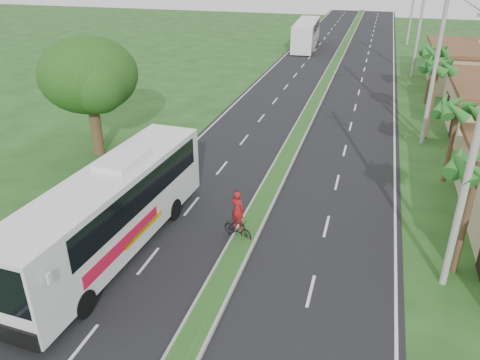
# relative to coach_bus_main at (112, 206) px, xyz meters

# --- Properties ---
(ground) EXTENTS (180.00, 180.00, 0.00)m
(ground) POSITION_rel_coach_bus_main_xyz_m (5.20, -0.39, -2.22)
(ground) COLOR #1F4419
(ground) RESTS_ON ground
(road_asphalt) EXTENTS (14.00, 160.00, 0.02)m
(road_asphalt) POSITION_rel_coach_bus_main_xyz_m (5.20, 19.61, -2.21)
(road_asphalt) COLOR black
(road_asphalt) RESTS_ON ground
(median_strip) EXTENTS (1.20, 160.00, 0.18)m
(median_strip) POSITION_rel_coach_bus_main_xyz_m (5.20, 19.61, -2.12)
(median_strip) COLOR gray
(median_strip) RESTS_ON ground
(lane_edge_left) EXTENTS (0.12, 160.00, 0.01)m
(lane_edge_left) POSITION_rel_coach_bus_main_xyz_m (-1.50, 19.61, -2.22)
(lane_edge_left) COLOR silver
(lane_edge_left) RESTS_ON ground
(lane_edge_right) EXTENTS (0.12, 160.00, 0.01)m
(lane_edge_right) POSITION_rel_coach_bus_main_xyz_m (11.90, 19.61, -2.22)
(lane_edge_right) COLOR silver
(lane_edge_right) RESTS_ON ground
(shop_far) EXTENTS (8.60, 11.60, 3.82)m
(shop_far) POSITION_rel_coach_bus_main_xyz_m (19.20, 35.61, -0.29)
(shop_far) COLOR tan
(shop_far) RESTS_ON ground
(palm_verge_a) EXTENTS (2.40, 2.40, 5.45)m
(palm_verge_a) POSITION_rel_coach_bus_main_xyz_m (14.20, 2.61, 2.52)
(palm_verge_a) COLOR #473321
(palm_verge_a) RESTS_ON ground
(palm_verge_b) EXTENTS (2.40, 2.40, 5.05)m
(palm_verge_b) POSITION_rel_coach_bus_main_xyz_m (14.60, 11.61, 2.14)
(palm_verge_b) COLOR #473321
(palm_verge_b) RESTS_ON ground
(palm_verge_c) EXTENTS (2.40, 2.40, 5.85)m
(palm_verge_c) POSITION_rel_coach_bus_main_xyz_m (14.00, 18.61, 2.90)
(palm_verge_c) COLOR #473321
(palm_verge_c) RESTS_ON ground
(palm_verge_d) EXTENTS (2.40, 2.40, 5.25)m
(palm_verge_d) POSITION_rel_coach_bus_main_xyz_m (14.50, 27.61, 2.33)
(palm_verge_d) COLOR #473321
(palm_verge_d) RESTS_ON ground
(shade_tree) EXTENTS (6.30, 6.00, 7.54)m
(shade_tree) POSITION_rel_coach_bus_main_xyz_m (-6.91, 9.63, 2.81)
(shade_tree) COLOR #473321
(shade_tree) RESTS_ON ground
(utility_pole_a) EXTENTS (1.60, 0.28, 11.00)m
(utility_pole_a) POSITION_rel_coach_bus_main_xyz_m (13.70, 1.61, 3.45)
(utility_pole_a) COLOR gray
(utility_pole_a) RESTS_ON ground
(utility_pole_b) EXTENTS (3.20, 0.28, 12.00)m
(utility_pole_b) POSITION_rel_coach_bus_main_xyz_m (13.67, 17.61, 4.04)
(utility_pole_b) COLOR gray
(utility_pole_b) RESTS_ON ground
(utility_pole_c) EXTENTS (1.60, 0.28, 11.00)m
(utility_pole_c) POSITION_rel_coach_bus_main_xyz_m (13.70, 37.61, 3.45)
(utility_pole_c) COLOR gray
(utility_pole_c) RESTS_ON ground
(utility_pole_d) EXTENTS (1.60, 0.28, 10.50)m
(utility_pole_d) POSITION_rel_coach_bus_main_xyz_m (13.70, 57.61, 3.20)
(utility_pole_d) COLOR gray
(utility_pole_d) RESTS_ON ground
(coach_bus_main) EXTENTS (3.17, 12.59, 4.04)m
(coach_bus_main) POSITION_rel_coach_bus_main_xyz_m (0.00, 0.00, 0.00)
(coach_bus_main) COLOR silver
(coach_bus_main) RESTS_ON ground
(coach_bus_far) EXTENTS (3.37, 12.35, 3.56)m
(coach_bus_far) POSITION_rel_coach_bus_main_xyz_m (0.15, 50.86, -0.20)
(coach_bus_far) COLOR white
(coach_bus_far) RESTS_ON ground
(motorcyclist) EXTENTS (1.63, 0.97, 2.42)m
(motorcyclist) POSITION_rel_coach_bus_main_xyz_m (4.86, 2.45, -1.28)
(motorcyclist) COLOR black
(motorcyclist) RESTS_ON ground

